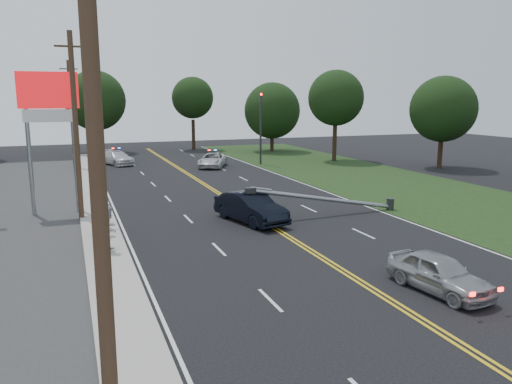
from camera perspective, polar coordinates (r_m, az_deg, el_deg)
name	(u,v)px	position (r m, az deg, el deg)	size (l,w,h in m)	color
ground	(338,268)	(20.09, 9.36, -8.57)	(120.00, 120.00, 0.00)	black
sidewalk	(99,225)	(27.20, -17.47, -3.67)	(1.80, 70.00, 0.12)	#A29D92
grass_verge	(440,197)	(35.67, 20.26, -0.58)	(12.00, 80.00, 0.01)	black
centerline_yellow	(251,213)	(28.83, -0.57, -2.46)	(0.36, 80.00, 0.00)	gold
pylon_sign	(49,109)	(30.39, -22.56, 8.81)	(3.20, 0.35, 8.00)	gray
traffic_signal	(261,122)	(49.76, 0.53, 7.99)	(0.28, 0.41, 7.05)	#2D2D30
fallen_streetlight	(332,199)	(28.57, 8.74, -0.85)	(9.36, 0.44, 1.91)	#2D2D30
utility_pole_near	(98,192)	(8.52, -17.56, 0.01)	(1.60, 0.28, 10.00)	#382619
utility_pole_mid	(76,126)	(28.41, -19.90, 7.06)	(1.60, 0.28, 10.00)	#382619
utility_pole_far	(71,114)	(50.40, -20.34, 8.36)	(1.60, 0.28, 10.00)	#382619
tree_6	(95,101)	(63.36, -17.88, 9.91)	(7.11, 7.11, 9.80)	black
tree_7	(193,98)	(64.85, -7.26, 10.62)	(5.25, 5.25, 9.20)	black
tree_8	(272,111)	(62.24, 1.86, 9.27)	(6.87, 6.87, 8.45)	black
tree_9	(336,98)	(53.26, 9.11, 10.55)	(5.76, 5.76, 9.44)	black
tree_13	(443,109)	(50.03, 20.60, 8.86)	(6.10, 6.10, 8.60)	black
crashed_sedan	(251,207)	(26.71, -0.63, -1.78)	(1.71, 4.90, 1.62)	black
waiting_sedan	(439,273)	(18.45, 20.19, -8.69)	(1.57, 3.91, 1.33)	#94979B
emergency_a	(212,160)	(48.21, -5.00, 3.64)	(2.22, 4.82, 1.34)	silver
emergency_b	(117,158)	(51.73, -15.65, 3.80)	(1.97, 4.85, 1.41)	silver
bystander_a	(99,228)	(22.45, -17.46, -3.98)	(0.70, 0.46, 1.92)	#2A2B32
bystander_b	(109,228)	(22.24, -16.43, -4.00)	(0.96, 0.75, 1.97)	#A6A6AA
bystander_c	(104,218)	(24.88, -16.99, -2.85)	(1.07, 0.62, 1.66)	#1A1F41
bystander_d	(97,215)	(24.85, -17.69, -2.55)	(1.15, 0.48, 1.96)	#524641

